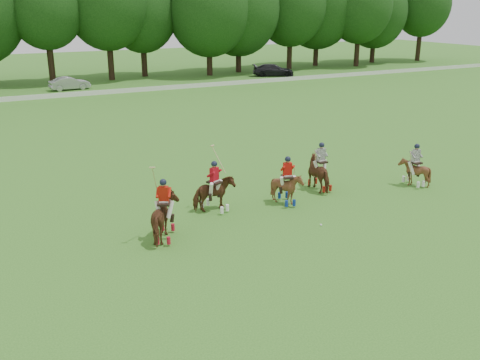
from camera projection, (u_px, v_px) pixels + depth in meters
name	position (u px, v px, depth m)	size (l,w,h in m)	color
ground	(273.00, 254.00, 18.98)	(180.00, 180.00, 0.00)	#30681D
tree_line	(48.00, 6.00, 57.09)	(117.98, 14.32, 14.75)	black
boundary_rail	(70.00, 95.00, 51.00)	(120.00, 0.10, 0.44)	white
car_mid	(70.00, 83.00, 55.00)	(1.41, 4.04, 1.33)	#A2A1A6
car_right	(273.00, 70.00, 65.57)	(2.04, 5.01, 1.45)	black
polo_red_a	(165.00, 218.00, 19.89)	(1.72, 2.18, 2.92)	#462B12
polo_red_b	(215.00, 194.00, 22.67)	(1.87, 1.77, 2.76)	#462B12
polo_red_c	(287.00, 187.00, 23.49)	(1.46, 1.57, 2.18)	#462B12
polo_stripe_a	(320.00, 173.00, 25.31)	(1.17, 1.89, 2.31)	#462B12
polo_stripe_b	(414.00, 171.00, 25.87)	(1.12, 1.26, 2.10)	#462B12
polo_ball	(321.00, 225.00, 21.33)	(0.09, 0.09, 0.09)	white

